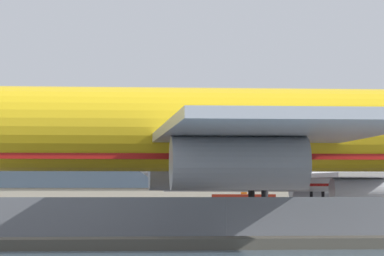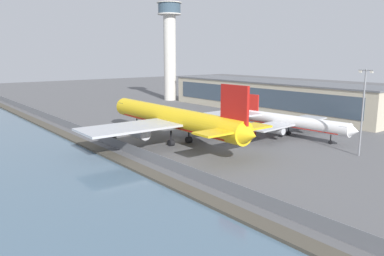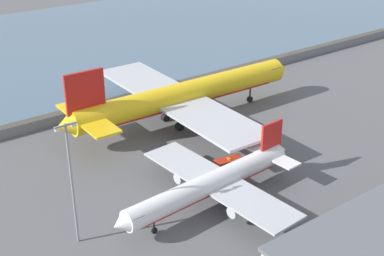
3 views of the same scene
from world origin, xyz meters
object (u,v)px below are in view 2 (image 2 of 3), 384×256
(control_tower, at_px, (170,43))
(passenger_jet_white_red, at_px, (291,122))
(baggage_tug, at_px, (112,138))
(apron_light_mast_apron_west, at_px, (363,108))
(ops_van, at_px, (247,130))
(cargo_jet_yellow, at_px, (174,119))

(control_tower, bearing_deg, passenger_jet_white_red, -14.68)
(baggage_tug, bearing_deg, passenger_jet_white_red, 56.92)
(control_tower, distance_m, apron_light_mast_apron_west, 117.01)
(ops_van, bearing_deg, baggage_tug, -116.75)
(ops_van, distance_m, control_tower, 90.77)
(passenger_jet_white_red, height_order, ops_van, passenger_jet_white_red)
(passenger_jet_white_red, relative_size, ops_van, 6.62)
(baggage_tug, bearing_deg, control_tower, 135.13)
(passenger_jet_white_red, bearing_deg, control_tower, 165.32)
(ops_van, bearing_deg, control_tower, 159.24)
(baggage_tug, xyz_separation_m, apron_light_mast_apron_west, (47.99, 36.21, 10.00))
(ops_van, bearing_deg, apron_light_mast_apron_west, 5.32)
(cargo_jet_yellow, height_order, apron_light_mast_apron_west, apron_light_mast_apron_west)
(ops_van, height_order, control_tower, control_tower)
(passenger_jet_white_red, relative_size, baggage_tug, 10.50)
(baggage_tug, distance_m, control_tower, 94.77)
(passenger_jet_white_red, bearing_deg, baggage_tug, -123.08)
(control_tower, bearing_deg, cargo_jet_yellow, -34.61)
(ops_van, xyz_separation_m, control_tower, (-81.16, 30.76, 26.58))
(baggage_tug, height_order, ops_van, ops_van)
(cargo_jet_yellow, relative_size, baggage_tug, 16.84)
(ops_van, bearing_deg, passenger_jet_white_red, 36.52)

